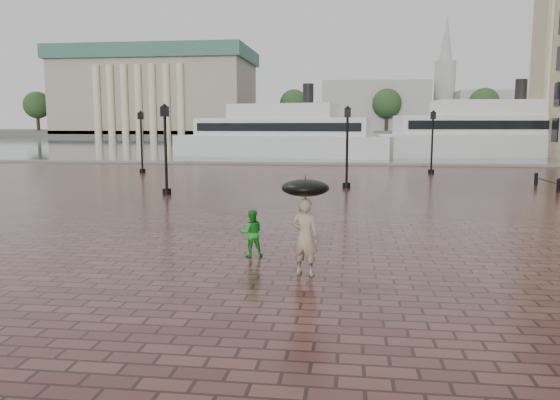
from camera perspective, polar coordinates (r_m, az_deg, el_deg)
The scene contains 13 objects.
ground at distance 17.10m, azimuth -3.59°, elevation -3.90°, with size 300.00×300.00×0.00m, color #391C1A.
harbour_water at distance 108.54m, azimuth 5.71°, elevation 5.93°, with size 240.00×240.00×0.00m, color #424D51.
quay_edge at distance 48.66m, azimuth 3.59°, elevation 3.70°, with size 80.00×0.60×0.30m, color slate.
far_shore at distance 176.48m, azimuth 6.38°, elevation 6.95°, with size 300.00×60.00×2.00m, color #4C4C47.
museum at distance 171.56m, azimuth -12.71°, elevation 11.10°, with size 57.00×32.50×26.00m.
distant_skyline at distance 172.50m, azimuth 22.78°, elevation 9.19°, with size 102.50×22.00×33.00m.
far_trees at distance 154.58m, azimuth 6.28°, elevation 9.96°, with size 188.00×8.00×13.50m.
street_lamps at distance 34.28m, azimuth -0.52°, elevation 5.90°, with size 21.44×14.44×4.40m.
adult_pedestrian at distance 12.67m, azimuth 2.63°, elevation -3.85°, with size 0.66×0.43×1.81m, color tan.
child_pedestrian at distance 14.50m, azimuth -2.99°, elevation -3.47°, with size 0.61×0.48×1.26m, color #1B9624.
ferry_near at distance 60.88m, azimuth 0.28°, elevation 6.79°, with size 24.84×10.10×7.93m.
ferry_far at distance 65.32m, azimuth 21.15°, elevation 6.48°, with size 26.50×9.61×8.50m.
umbrella at distance 12.49m, azimuth 2.66°, elevation 1.28°, with size 1.10×1.10×1.18m.
Camera 1 is at (3.20, -16.43, 3.46)m, focal length 35.00 mm.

